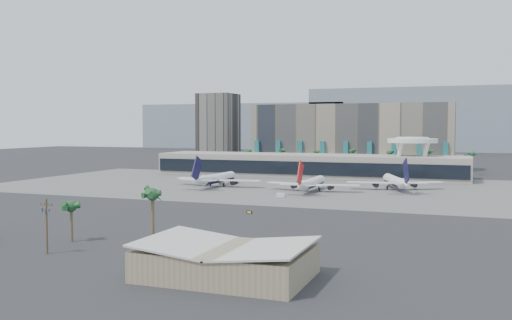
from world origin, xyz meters
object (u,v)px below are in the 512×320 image
(airliner_centre, at_px, (312,183))
(service_vehicle_a, at_px, (225,183))
(airliner_right, at_px, (395,181))
(airliner_left, at_px, (216,178))
(service_vehicle_b, at_px, (280,195))
(utility_pole, at_px, (46,221))
(taxiway_sign, at_px, (249,212))

(airliner_centre, xyz_separation_m, service_vehicle_a, (-43.06, 6.77, -2.37))
(airliner_centre, distance_m, airliner_right, 37.55)
(airliner_left, bearing_deg, service_vehicle_a, 52.73)
(airliner_left, height_order, service_vehicle_b, airliner_left)
(airliner_centre, bearing_deg, service_vehicle_b, -105.50)
(utility_pole, height_order, service_vehicle_a, utility_pole)
(airliner_centre, bearing_deg, airliner_left, 175.79)
(airliner_centre, xyz_separation_m, service_vehicle_b, (-6.38, -22.95, -2.85))
(utility_pole, height_order, taxiway_sign, utility_pole)
(airliner_centre, bearing_deg, airliner_right, 30.12)
(airliner_left, xyz_separation_m, taxiway_sign, (43.30, -69.77, -3.36))
(airliner_left, relative_size, service_vehicle_b, 14.52)
(service_vehicle_b, bearing_deg, service_vehicle_a, 124.34)
(airliner_left, relative_size, taxiway_sign, 22.01)
(utility_pole, bearing_deg, service_vehicle_b, 81.56)
(airliner_left, bearing_deg, airliner_right, 13.40)
(airliner_left, distance_m, service_vehicle_b, 47.54)
(service_vehicle_a, relative_size, service_vehicle_b, 1.70)
(airliner_left, height_order, airliner_centre, airliner_left)
(taxiway_sign, bearing_deg, service_vehicle_b, 111.92)
(service_vehicle_b, height_order, taxiway_sign, service_vehicle_b)
(taxiway_sign, bearing_deg, utility_pole, -89.80)
(service_vehicle_b, bearing_deg, utility_pole, -115.09)
(service_vehicle_a, height_order, service_vehicle_b, service_vehicle_a)
(airliner_left, bearing_deg, airliner_centre, -1.99)
(utility_pole, relative_size, service_vehicle_a, 2.34)
(airliner_left, height_order, airliner_right, airliner_left)
(service_vehicle_a, distance_m, service_vehicle_b, 47.21)
(service_vehicle_a, bearing_deg, service_vehicle_b, -37.96)
(utility_pole, distance_m, airliner_left, 140.07)
(utility_pole, distance_m, airliner_right, 163.30)
(airliner_centre, bearing_deg, utility_pole, -99.63)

